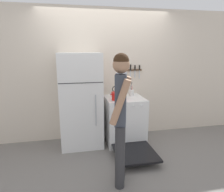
# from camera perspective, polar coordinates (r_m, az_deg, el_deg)

# --- Properties ---
(ground_plane) EXTENTS (14.00, 14.00, 0.00)m
(ground_plane) POSITION_cam_1_polar(r_m,az_deg,el_deg) (4.32, -1.69, -11.06)
(ground_plane) COLOR slate
(wall_back) EXTENTS (10.00, 0.06, 2.55)m
(wall_back) POSITION_cam_1_polar(r_m,az_deg,el_deg) (4.00, -1.89, 6.01)
(wall_back) COLOR beige
(wall_back) RESTS_ON ground_plane
(refrigerator) EXTENTS (0.75, 0.65, 1.72)m
(refrigerator) POSITION_cam_1_polar(r_m,az_deg,el_deg) (3.69, -8.89, -1.33)
(refrigerator) COLOR white
(refrigerator) RESTS_ON ground_plane
(stove_range) EXTENTS (0.72, 1.40, 0.88)m
(stove_range) POSITION_cam_1_polar(r_m,az_deg,el_deg) (3.87, 3.68, -7.00)
(stove_range) COLOR white
(stove_range) RESTS_ON ground_plane
(dutch_oven_pot) EXTENTS (0.29, 0.24, 0.17)m
(dutch_oven_pot) POSITION_cam_1_polar(r_m,az_deg,el_deg) (3.59, 1.75, 0.01)
(dutch_oven_pot) COLOR red
(dutch_oven_pot) RESTS_ON stove_range
(tea_kettle) EXTENTS (0.20, 0.16, 0.21)m
(tea_kettle) POSITION_cam_1_polar(r_m,az_deg,el_deg) (3.86, 0.97, 0.77)
(tea_kettle) COLOR silver
(tea_kettle) RESTS_ON stove_range
(utensil_jar) EXTENTS (0.10, 0.10, 0.27)m
(utensil_jar) POSITION_cam_1_polar(r_m,az_deg,el_deg) (3.95, 5.59, 1.04)
(utensil_jar) COLOR silver
(utensil_jar) RESTS_ON stove_range
(person) EXTENTS (0.35, 0.41, 1.73)m
(person) POSITION_cam_1_polar(r_m,az_deg,el_deg) (2.51, 2.49, -5.02)
(person) COLOR #2D2D30
(person) RESTS_ON ground_plane
(wall_knife_strip) EXTENTS (0.38, 0.03, 0.30)m
(wall_knife_strip) POSITION_cam_1_polar(r_m,az_deg,el_deg) (4.08, 5.85, 7.50)
(wall_knife_strip) COLOR brown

